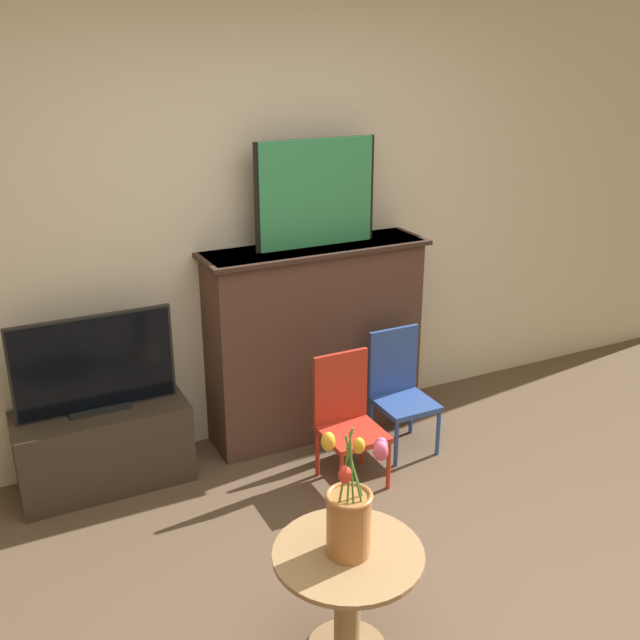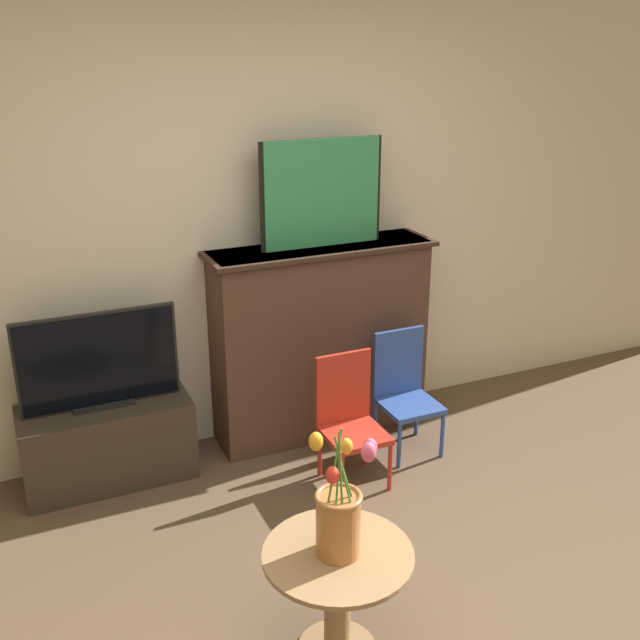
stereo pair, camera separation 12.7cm
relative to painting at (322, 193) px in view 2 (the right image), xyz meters
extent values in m
cube|color=beige|center=(-0.39, 0.19, -0.10)|extent=(8.00, 0.06, 2.70)
cube|color=#4C3328|center=(-0.01, -0.01, -0.87)|extent=(1.26, 0.34, 1.16)
cube|color=#35231C|center=(-0.01, -0.02, -0.31)|extent=(1.32, 0.38, 0.02)
cube|color=black|center=(0.00, 0.01, 0.00)|extent=(0.72, 0.02, 0.59)
cube|color=#338E56|center=(0.00, -0.01, 0.00)|extent=(0.68, 0.02, 0.59)
cube|color=#382D23|center=(-1.28, -0.05, -1.23)|extent=(0.88, 0.38, 0.44)
cube|color=black|center=(-1.28, -0.05, -1.00)|extent=(0.31, 0.12, 0.02)
cube|color=black|center=(-1.28, -0.04, -0.75)|extent=(0.82, 0.02, 0.52)
cube|color=black|center=(-1.28, -0.05, -0.75)|extent=(0.79, 0.02, 0.49)
cylinder|color=#B22D1E|center=(-0.23, -0.77, -1.31)|extent=(0.02, 0.02, 0.28)
cylinder|color=#B22D1E|center=(0.05, -0.77, -1.31)|extent=(0.02, 0.02, 0.28)
cylinder|color=#B22D1E|center=(-0.23, -0.49, -1.31)|extent=(0.02, 0.02, 0.28)
cylinder|color=#B22D1E|center=(0.05, -0.49, -1.31)|extent=(0.02, 0.02, 0.28)
cube|color=#B22D1E|center=(-0.09, -0.63, -1.16)|extent=(0.31, 0.31, 0.03)
cube|color=#B22D1E|center=(-0.09, -0.48, -0.95)|extent=(0.31, 0.02, 0.40)
cylinder|color=#2D4C99|center=(0.20, -0.59, -1.31)|extent=(0.02, 0.02, 0.28)
cylinder|color=#2D4C99|center=(0.48, -0.59, -1.31)|extent=(0.02, 0.02, 0.28)
cylinder|color=#2D4C99|center=(0.20, -0.31, -1.31)|extent=(0.02, 0.02, 0.28)
cylinder|color=#2D4C99|center=(0.48, -0.31, -1.31)|extent=(0.02, 0.02, 0.28)
cube|color=#2D4C99|center=(0.34, -0.45, -1.16)|extent=(0.31, 0.31, 0.03)
cube|color=#2D4C99|center=(0.34, -0.31, -0.95)|extent=(0.31, 0.02, 0.40)
cylinder|color=#99754C|center=(-0.69, -1.67, -1.23)|extent=(0.10, 0.10, 0.45)
cylinder|color=#99754C|center=(-0.69, -1.67, -0.99)|extent=(0.57, 0.57, 0.02)
cylinder|color=#AD6B38|center=(-0.69, -1.67, -0.86)|extent=(0.16, 0.16, 0.24)
torus|color=#AD6B38|center=(-0.69, -1.67, -0.74)|extent=(0.18, 0.18, 0.02)
cylinder|color=#477A2D|center=(-0.66, -1.68, -0.67)|extent=(0.08, 0.04, 0.28)
ellipsoid|color=#E0517A|center=(-0.58, -1.70, -0.54)|extent=(0.05, 0.05, 0.07)
cylinder|color=#477A2D|center=(-0.69, -1.69, -0.65)|extent=(0.02, 0.07, 0.34)
ellipsoid|color=orange|center=(-0.70, -1.76, -0.48)|extent=(0.04, 0.04, 0.06)
cylinder|color=#477A2D|center=(-0.70, -1.69, -0.69)|extent=(0.06, 0.08, 0.25)
ellipsoid|color=red|center=(-0.75, -1.76, -0.58)|extent=(0.05, 0.05, 0.07)
cylinder|color=#477A2D|center=(-0.67, -1.69, -0.66)|extent=(0.05, 0.10, 0.32)
ellipsoid|color=#E0517A|center=(-0.63, -1.78, -0.50)|extent=(0.05, 0.05, 0.07)
cylinder|color=#477A2D|center=(-0.71, -1.68, -0.64)|extent=(0.08, 0.03, 0.36)
ellipsoid|color=orange|center=(-0.79, -1.70, -0.47)|extent=(0.05, 0.05, 0.07)
camera|label=1|loc=(-1.79, -3.66, 0.81)|focal=42.00mm
camera|label=2|loc=(-1.68, -3.72, 0.81)|focal=42.00mm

